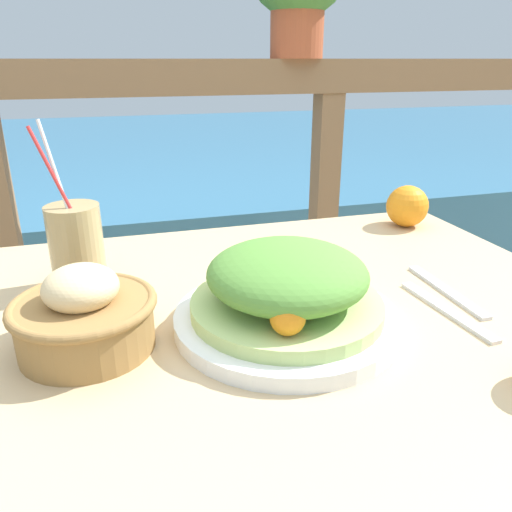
{
  "coord_description": "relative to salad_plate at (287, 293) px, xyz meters",
  "views": [
    {
      "loc": [
        -0.17,
        -0.57,
        1.06
      ],
      "look_at": [
        0.02,
        0.06,
        0.8
      ],
      "focal_mm": 35.0,
      "sensor_mm": 36.0,
      "label": 1
    }
  ],
  "objects": [
    {
      "name": "salad_plate",
      "position": [
        0.0,
        0.0,
        0.0
      ],
      "size": [
        0.29,
        0.29,
        0.11
      ],
      "color": "white",
      "rests_on": "patio_table"
    },
    {
      "name": "orange_near_glass",
      "position": [
        0.37,
        0.32,
        -0.0
      ],
      "size": [
        0.08,
        0.08,
        0.08
      ],
      "color": "orange",
      "rests_on": "patio_table"
    },
    {
      "name": "patio_table",
      "position": [
        -0.03,
        0.04,
        -0.16
      ],
      "size": [
        1.0,
        0.75,
        0.74
      ],
      "color": "tan",
      "rests_on": "ground_plane"
    },
    {
      "name": "railing_fence",
      "position": [
        -0.03,
        0.85,
        -0.03
      ],
      "size": [
        2.8,
        0.08,
        1.06
      ],
      "color": "brown",
      "rests_on": "ground_plane"
    },
    {
      "name": "drink_glass",
      "position": [
        -0.26,
        0.2,
        0.02
      ],
      "size": [
        0.08,
        0.08,
        0.25
      ],
      "color": "tan",
      "rests_on": "patio_table"
    },
    {
      "name": "sea_backdrop",
      "position": [
        -0.03,
        3.35,
        -0.55
      ],
      "size": [
        12.0,
        4.0,
        0.47
      ],
      "color": "teal",
      "rests_on": "ground_plane"
    },
    {
      "name": "knife",
      "position": [
        0.26,
        0.03,
        -0.04
      ],
      "size": [
        0.02,
        0.18,
        0.0
      ],
      "color": "silver",
      "rests_on": "patio_table"
    },
    {
      "name": "bread_basket",
      "position": [
        -0.24,
        0.02,
        -0.0
      ],
      "size": [
        0.17,
        0.17,
        0.1
      ],
      "color": "olive",
      "rests_on": "patio_table"
    },
    {
      "name": "fork",
      "position": [
        0.22,
        -0.03,
        -0.04
      ],
      "size": [
        0.03,
        0.18,
        0.0
      ],
      "color": "silver",
      "rests_on": "patio_table"
    }
  ]
}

